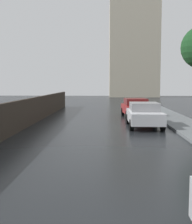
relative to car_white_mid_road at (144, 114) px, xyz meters
name	(u,v)px	position (x,y,z in m)	size (l,w,h in m)	color
car_white_mid_road	(144,114)	(0.00, 0.00, 0.00)	(1.89, 4.18, 1.44)	silver
car_red_far_ahead	(136,108)	(-0.01, 5.21, -0.02)	(2.09, 4.24, 1.41)	maroon
distant_tower	(133,50)	(2.80, 43.46, 8.35)	(9.18, 11.48, 18.18)	beige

